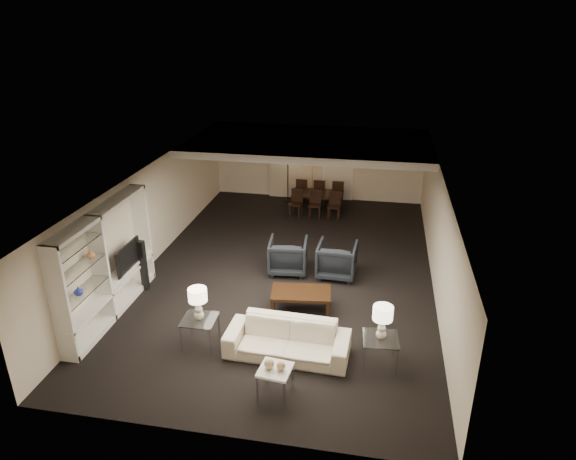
% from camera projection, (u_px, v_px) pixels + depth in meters
% --- Properties ---
extents(floor, '(11.00, 11.00, 0.00)m').
position_uv_depth(floor, '(288.00, 270.00, 12.80)').
color(floor, black).
rests_on(floor, ground).
extents(ceiling, '(7.00, 11.00, 0.02)m').
position_uv_depth(ceiling, '(288.00, 174.00, 11.81)').
color(ceiling, silver).
rests_on(ceiling, ground).
extents(wall_back, '(7.00, 0.02, 2.50)m').
position_uv_depth(wall_back, '(318.00, 163.00, 17.27)').
color(wall_back, beige).
rests_on(wall_back, ground).
extents(wall_front, '(7.00, 0.02, 2.50)m').
position_uv_depth(wall_front, '(218.00, 370.00, 7.33)').
color(wall_front, beige).
rests_on(wall_front, ground).
extents(wall_left, '(0.02, 11.00, 2.50)m').
position_uv_depth(wall_left, '(151.00, 214.00, 12.89)').
color(wall_left, beige).
rests_on(wall_left, ground).
extents(wall_right, '(0.02, 11.00, 2.50)m').
position_uv_depth(wall_right, '(438.00, 235.00, 11.72)').
color(wall_right, beige).
rests_on(wall_right, ground).
extents(ceiling_soffit, '(7.00, 4.00, 0.20)m').
position_uv_depth(ceiling_soffit, '(310.00, 143.00, 15.01)').
color(ceiling_soffit, silver).
rests_on(ceiling_soffit, ceiling).
extents(curtains, '(1.50, 0.12, 2.40)m').
position_uv_depth(curtains, '(291.00, 163.00, 17.37)').
color(curtains, beige).
rests_on(curtains, wall_back).
extents(door, '(0.90, 0.05, 2.10)m').
position_uv_depth(door, '(338.00, 170.00, 17.20)').
color(door, silver).
rests_on(door, wall_back).
extents(painting, '(0.95, 0.04, 0.65)m').
position_uv_depth(painting, '(381.00, 157.00, 16.76)').
color(painting, '#142D38').
rests_on(painting, wall_back).
extents(media_unit, '(0.38, 3.40, 2.35)m').
position_uv_depth(media_unit, '(107.00, 264.00, 10.54)').
color(media_unit, white).
rests_on(media_unit, wall_left).
extents(pendant_light, '(0.52, 0.52, 0.24)m').
position_uv_depth(pendant_light, '(320.00, 159.00, 15.15)').
color(pendant_light, '#D8591E').
rests_on(pendant_light, ceiling_soffit).
extents(sofa, '(2.34, 1.00, 0.67)m').
position_uv_depth(sofa, '(287.00, 340.00, 9.55)').
color(sofa, beige).
rests_on(sofa, floor).
extents(coffee_table, '(1.34, 0.88, 0.45)m').
position_uv_depth(coffee_table, '(301.00, 301.00, 11.03)').
color(coffee_table, black).
rests_on(coffee_table, floor).
extents(armchair_left, '(1.00, 1.02, 0.86)m').
position_uv_depth(armchair_left, '(288.00, 256.00, 12.59)').
color(armchair_left, black).
rests_on(armchair_left, floor).
extents(armchair_right, '(0.95, 0.98, 0.86)m').
position_uv_depth(armchair_right, '(337.00, 260.00, 12.39)').
color(armchair_right, black).
rests_on(armchair_right, floor).
extents(side_table_left, '(0.65, 0.65, 0.59)m').
position_uv_depth(side_table_left, '(200.00, 332.00, 9.85)').
color(side_table_left, white).
rests_on(side_table_left, floor).
extents(side_table_right, '(0.68, 0.68, 0.59)m').
position_uv_depth(side_table_right, '(380.00, 352.00, 9.28)').
color(side_table_right, white).
rests_on(side_table_right, floor).
extents(table_lamp_left, '(0.38, 0.38, 0.65)m').
position_uv_depth(table_lamp_left, '(198.00, 304.00, 9.60)').
color(table_lamp_left, beige).
rests_on(table_lamp_left, side_table_left).
extents(table_lamp_right, '(0.40, 0.40, 0.65)m').
position_uv_depth(table_lamp_right, '(382.00, 323.00, 9.03)').
color(table_lamp_right, beige).
rests_on(table_lamp_right, side_table_right).
extents(marble_table, '(0.58, 0.58, 0.53)m').
position_uv_depth(marble_table, '(275.00, 381.00, 8.58)').
color(marble_table, white).
rests_on(marble_table, floor).
extents(gold_gourd_a, '(0.17, 0.17, 0.17)m').
position_uv_depth(gold_gourd_a, '(269.00, 364.00, 8.46)').
color(gold_gourd_a, tan).
rests_on(gold_gourd_a, marble_table).
extents(gold_gourd_b, '(0.15, 0.15, 0.15)m').
position_uv_depth(gold_gourd_b, '(281.00, 366.00, 8.43)').
color(gold_gourd_b, tan).
rests_on(gold_gourd_b, marble_table).
extents(television, '(1.01, 0.13, 0.58)m').
position_uv_depth(television, '(124.00, 256.00, 11.17)').
color(television, black).
rests_on(television, media_unit).
extents(vase_blue, '(0.17, 0.17, 0.18)m').
position_uv_depth(vase_blue, '(78.00, 291.00, 9.59)').
color(vase_blue, '#2634A4').
rests_on(vase_blue, media_unit).
extents(vase_amber, '(0.16, 0.16, 0.17)m').
position_uv_depth(vase_amber, '(91.00, 254.00, 9.91)').
color(vase_amber, '#D48246').
rests_on(vase_amber, media_unit).
extents(floor_speaker, '(0.14, 0.14, 1.22)m').
position_uv_depth(floor_speaker, '(143.00, 265.00, 11.72)').
color(floor_speaker, black).
rests_on(floor_speaker, floor).
extents(dining_table, '(1.64, 0.94, 0.57)m').
position_uv_depth(dining_table, '(317.00, 202.00, 16.56)').
color(dining_table, black).
rests_on(dining_table, floor).
extents(chair_nl, '(0.44, 0.44, 0.84)m').
position_uv_depth(chair_nl, '(296.00, 203.00, 16.02)').
color(chair_nl, black).
rests_on(chair_nl, floor).
extents(chair_nm, '(0.41, 0.41, 0.84)m').
position_uv_depth(chair_nm, '(315.00, 205.00, 15.92)').
color(chair_nm, black).
rests_on(chair_nm, floor).
extents(chair_nr, '(0.41, 0.41, 0.84)m').
position_uv_depth(chair_nr, '(334.00, 206.00, 15.82)').
color(chair_nr, black).
rests_on(chair_nr, floor).
extents(chair_fl, '(0.39, 0.39, 0.84)m').
position_uv_depth(chair_fl, '(302.00, 190.00, 17.19)').
color(chair_fl, black).
rests_on(chair_fl, floor).
extents(chair_fm, '(0.41, 0.41, 0.84)m').
position_uv_depth(chair_fm, '(320.00, 191.00, 17.09)').
color(chair_fm, black).
rests_on(chair_fm, floor).
extents(chair_fr, '(0.40, 0.40, 0.84)m').
position_uv_depth(chair_fr, '(338.00, 192.00, 16.99)').
color(chair_fr, black).
rests_on(chair_fr, floor).
extents(floor_lamp, '(0.29, 0.29, 1.56)m').
position_uv_depth(floor_lamp, '(288.00, 179.00, 17.19)').
color(floor_lamp, black).
rests_on(floor_lamp, floor).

